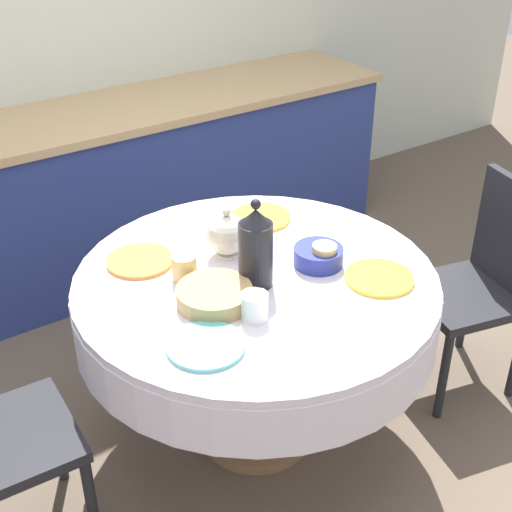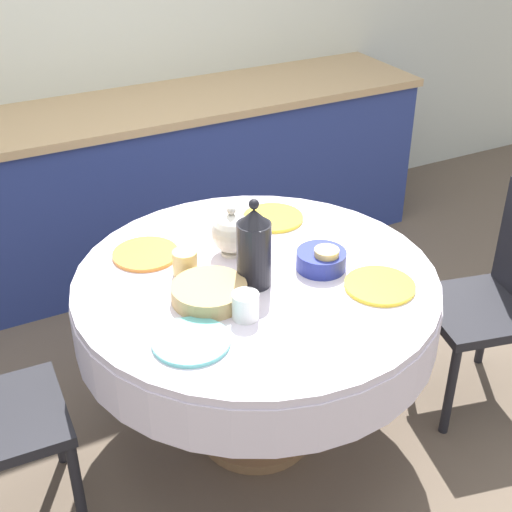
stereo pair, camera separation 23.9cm
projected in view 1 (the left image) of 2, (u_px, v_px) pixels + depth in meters
name	position (u px, v px, depth m)	size (l,w,h in m)	color
ground_plane	(256.00, 432.00, 2.81)	(12.00, 12.00, 0.00)	brown
wall_back	(46.00, 10.00, 3.41)	(7.00, 0.05, 2.60)	beige
kitchen_counter	(95.00, 197.00, 3.61)	(3.24, 0.64, 0.88)	navy
dining_table	(256.00, 306.00, 2.50)	(1.26, 1.26, 0.73)	olive
chair_left	(482.00, 277.00, 2.85)	(0.48, 0.48, 0.90)	black
plate_near_left	(206.00, 346.00, 2.09)	(0.24, 0.24, 0.01)	#60BCB7
cup_near_left	(255.00, 306.00, 2.20)	(0.09, 0.09, 0.09)	white
plate_near_right	(379.00, 278.00, 2.41)	(0.24, 0.24, 0.01)	yellow
cup_near_right	(324.00, 256.00, 2.46)	(0.09, 0.09, 0.09)	#DBB766
plate_far_left	(140.00, 261.00, 2.50)	(0.24, 0.24, 0.01)	orange
cup_far_left	(184.00, 267.00, 2.40)	(0.09, 0.09, 0.09)	#DBB766
plate_far_right	(261.00, 217.00, 2.79)	(0.24, 0.24, 0.01)	yellow
cup_far_right	(233.00, 233.00, 2.60)	(0.09, 0.09, 0.09)	#5BA39E
coffee_carafe	(256.00, 248.00, 2.32)	(0.12, 0.12, 0.32)	black
teapot	(227.00, 234.00, 2.51)	(0.20, 0.15, 0.19)	silver
bread_basket	(214.00, 295.00, 2.28)	(0.25, 0.25, 0.06)	tan
fruit_bowl	(318.00, 256.00, 2.48)	(0.17, 0.17, 0.07)	navy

